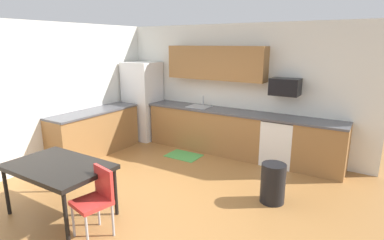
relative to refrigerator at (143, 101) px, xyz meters
name	(u,v)px	position (x,y,z in m)	size (l,w,h in m)	color
ground_plane	(158,195)	(2.18, -2.22, -0.93)	(12.00, 12.00, 0.00)	#9E6B38
wall_back	(232,89)	(2.18, 0.43, 0.42)	(5.80, 0.10, 2.70)	silver
wall_left	(46,95)	(-0.47, -2.22, 0.42)	(0.10, 5.80, 2.70)	silver
cabinet_run_back	(207,129)	(1.75, 0.08, -0.48)	(2.65, 0.60, 0.90)	olive
cabinet_run_back_right	(321,148)	(4.13, 0.08, -0.48)	(0.90, 0.60, 0.90)	olive
cabinet_run_left	(95,133)	(-0.12, -1.42, -0.48)	(0.60, 2.00, 0.90)	olive
countertop_back	(225,111)	(2.18, 0.08, -0.01)	(4.80, 0.64, 0.04)	#4C4C51
countertop_left	(93,111)	(-0.12, -1.42, -0.01)	(0.64, 2.00, 0.04)	#4C4C51
upper_cabinets_back	(216,63)	(1.88, 0.21, 0.97)	(2.20, 0.34, 0.70)	olive
refrigerator	(143,101)	(0.00, 0.00, 0.00)	(0.76, 0.70, 1.87)	white
oven_range	(280,141)	(3.38, 0.08, -0.48)	(0.60, 0.60, 0.91)	white
microwave	(285,87)	(3.38, 0.18, 0.57)	(0.54, 0.36, 0.32)	black
sink_basin	(199,109)	(1.56, 0.08, -0.05)	(0.48, 0.40, 0.14)	#A5A8AD
sink_faucet	(203,101)	(1.56, 0.26, 0.11)	(0.02, 0.02, 0.24)	#B2B5BA
dining_table	(58,169)	(1.39, -3.35, -0.26)	(1.40, 0.90, 0.73)	black
chair_near_table	(96,197)	(2.17, -3.39, -0.43)	(0.47, 0.47, 0.85)	red
trash_bin	(273,183)	(3.75, -1.48, -0.63)	(0.36, 0.36, 0.60)	black
floor_mat	(184,156)	(1.57, -0.57, -0.93)	(0.70, 0.50, 0.01)	#4CA54C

